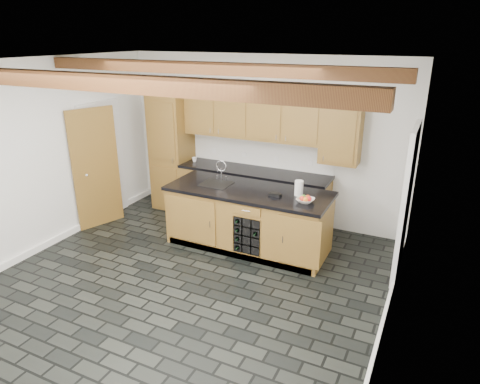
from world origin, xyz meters
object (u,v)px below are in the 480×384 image
at_px(island, 248,219).
at_px(kitchen_scale, 275,194).
at_px(fruit_bowl, 305,200).
at_px(paper_towel, 299,188).

relative_size(island, kitchen_scale, 14.10).
distance_m(kitchen_scale, fruit_bowl, 0.47).
xyz_separation_m(island, fruit_bowl, (0.91, -0.12, 0.49)).
bearing_deg(fruit_bowl, kitchen_scale, 173.55).
bearing_deg(fruit_bowl, island, 172.68).
height_order(island, fruit_bowl, fruit_bowl).
bearing_deg(paper_towel, island, -171.74).
bearing_deg(paper_towel, fruit_bowl, -52.50).
height_order(kitchen_scale, paper_towel, paper_towel).
relative_size(kitchen_scale, fruit_bowl, 0.74).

